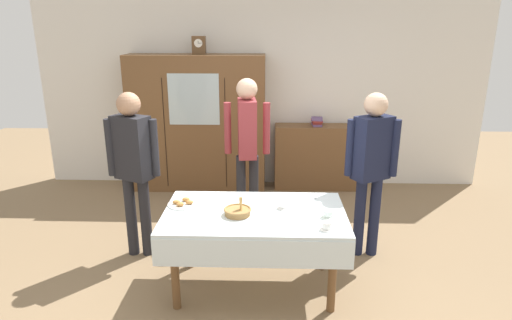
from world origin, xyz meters
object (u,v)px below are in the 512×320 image
tea_cup_front_edge (327,226)px  spoon_far_left (216,218)px  bookshelf_low (315,157)px  dining_table (254,225)px  bread_basket (238,211)px  pastry_plate (183,203)px  mantel_clock (199,45)px  tea_cup_back_edge (284,205)px  person_beside_shelf (133,159)px  tea_cup_far_right (328,214)px  person_by_cabinet (247,138)px  book_stack (317,121)px  spoon_center (312,198)px  wall_cabinet (198,124)px  person_behind_table_left (372,159)px

tea_cup_front_edge → spoon_far_left: tea_cup_front_edge is taller
bookshelf_low → dining_table: bearing=-106.7°
bread_basket → pastry_plate: size_ratio=0.86×
dining_table → pastry_plate: (-0.65, 0.17, 0.12)m
dining_table → bread_basket: size_ratio=6.63×
mantel_clock → pastry_plate: mantel_clock is taller
tea_cup_back_edge → person_beside_shelf: 1.58m
dining_table → tea_cup_far_right: (0.63, -0.06, 0.14)m
pastry_plate → person_by_cabinet: bearing=65.8°
bookshelf_low → book_stack: book_stack is taller
book_stack → spoon_center: book_stack is taller
mantel_clock → book_stack: size_ratio=1.03×
tea_cup_front_edge → person_by_cabinet: size_ratio=0.07×
tea_cup_front_edge → bread_basket: 0.78m
tea_cup_far_right → pastry_plate: 1.30m
wall_cabinet → mantel_clock: (0.06, -0.00, 1.08)m
spoon_far_left → person_beside_shelf: 1.18m
dining_table → spoon_far_left: 0.36m
spoon_far_left → person_by_cabinet: size_ratio=0.07×
dining_table → pastry_plate: bearing=165.7°
bookshelf_low → person_by_cabinet: person_by_cabinet is taller
book_stack → tea_cup_front_edge: bearing=-94.0°
wall_cabinet → pastry_plate: 2.44m
person_by_cabinet → person_beside_shelf: person_by_cabinet is taller
book_stack → tea_cup_far_right: 2.71m
spoon_far_left → person_beside_shelf: person_beside_shelf is taller
book_stack → person_beside_shelf: (-2.02, -2.03, 0.05)m
spoon_far_left → person_behind_table_left: (1.46, 0.79, 0.29)m
wall_cabinet → bookshelf_low: 1.77m
mantel_clock → spoon_center: mantel_clock is taller
tea_cup_back_edge → book_stack: bearing=77.9°
dining_table → pastry_plate: 0.69m
bookshelf_low → person_by_cabinet: size_ratio=0.67×
person_by_cabinet → spoon_center: bearing=-56.0°
wall_cabinet → tea_cup_back_edge: bearing=-64.9°
wall_cabinet → person_behind_table_left: (2.04, -1.90, 0.08)m
spoon_center → tea_cup_front_edge: bearing=-84.9°
book_stack → person_beside_shelf: bearing=-134.9°
mantel_clock → person_beside_shelf: mantel_clock is taller
book_stack → tea_cup_front_edge: size_ratio=1.79×
bookshelf_low → spoon_far_left: bookshelf_low is taller
tea_cup_back_edge → person_behind_table_left: bearing=32.7°
wall_cabinet → book_stack: wall_cabinet is taller
tea_cup_front_edge → mantel_clock: bearing=116.4°
wall_cabinet → bookshelf_low: (1.69, 0.05, -0.50)m
bookshelf_low → pastry_plate: 2.88m
book_stack → pastry_plate: 2.87m
mantel_clock → person_beside_shelf: bearing=-101.0°
person_behind_table_left → person_by_cabinet: bearing=152.8°
bookshelf_low → person_beside_shelf: bearing=-134.9°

